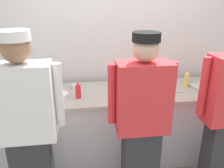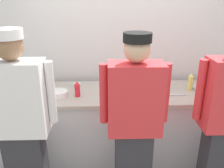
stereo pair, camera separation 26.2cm
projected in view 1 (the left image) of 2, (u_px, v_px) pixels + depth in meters
wall_back at (112, 36)px, 2.95m from camera, size 4.69×0.10×2.89m
prep_counter at (118, 124)px, 2.84m from camera, size 2.99×0.75×0.88m
chef_near_left at (27, 127)px, 1.90m from camera, size 0.61×0.24×1.69m
chef_center at (142, 120)px, 2.04m from camera, size 0.60×0.24×1.66m
plate_stack_front at (133, 91)px, 2.63m from camera, size 0.24×0.24×0.06m
plate_stack_rear at (59, 96)px, 2.49m from camera, size 0.20×0.20×0.06m
mixing_bowl_steel at (19, 91)px, 2.56m from camera, size 0.39×0.39×0.11m
sheet_tray at (210, 87)px, 2.78m from camera, size 0.46×0.36×0.02m
squeeze_bottle_primary at (211, 74)px, 2.99m from camera, size 0.06×0.06×0.20m
squeeze_bottle_secondary at (78, 91)px, 2.49m from camera, size 0.06×0.06×0.18m
squeeze_bottle_spare at (187, 79)px, 2.79m from camera, size 0.06×0.06×0.20m
ramekin_orange_sauce at (141, 83)px, 2.90m from camera, size 0.08×0.08×0.04m
ramekin_green_sauce at (75, 86)px, 2.76m from camera, size 0.09×0.09×0.05m
ramekin_yellow_sauce at (47, 93)px, 2.57m from camera, size 0.11×0.11×0.04m
deli_cup at (157, 93)px, 2.51m from camera, size 0.09×0.09×0.10m
chefs_knife at (171, 92)px, 2.64m from camera, size 0.27×0.03×0.02m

